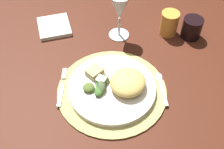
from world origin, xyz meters
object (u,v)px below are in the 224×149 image
Objects in this scene: dark_tumbler at (192,28)px; amber_tumbler at (169,23)px; napkin at (54,27)px; wine_glass at (120,9)px; dinner_plate at (112,88)px; spoon at (161,84)px; dining_table at (92,97)px; fork at (62,88)px.

amber_tumbler is at bearing 167.97° from dark_tumbler.
wine_glass is at bearing -9.39° from napkin.
dinner_plate is 0.39m from dark_tumbler.
wine_glass reaches higher than spoon.
napkin is (-0.15, 0.24, 0.12)m from dining_table.
dinner_plate is at bearing -171.85° from spoon.
spoon is 0.29m from wine_glass.
dark_tumbler is (0.08, -0.02, -0.01)m from amber_tumbler.
wine_glass is 0.27m from dark_tumbler.
amber_tumbler is at bearing -3.56° from napkin.
fork is 0.33m from wine_glass.
spoon is at bearing -61.78° from wine_glass.
wine_glass is 0.20m from amber_tumbler.
spoon is at bearing -102.07° from amber_tumbler.
wine_glass reaches higher than fork.
dining_table is at bearing 169.42° from spoon.
fork is 0.90× the size of wine_glass.
wine_glass is (0.10, 0.20, 0.24)m from dining_table.
dining_table is at bearing 35.09° from fork.
amber_tumbler is 1.18× the size of dark_tumbler.
dark_tumbler is (0.51, -0.04, 0.03)m from napkin.
wine_glass reaches higher than dinner_plate.
dining_table is at bearing -142.85° from amber_tumbler.
napkin is at bearing 176.44° from amber_tumbler.
fork is 0.51m from dark_tumbler.
dining_table is 4.25× the size of dinner_plate.
napkin is (-0.22, 0.30, -0.01)m from dinner_plate.
amber_tumbler reaches higher than spoon.
dark_tumbler is (0.44, 0.25, 0.03)m from fork.
dining_table is at bearing -57.77° from napkin.
dinner_plate is at bearing -42.33° from dining_table.
wine_glass is (0.24, -0.04, 0.11)m from napkin.
amber_tumbler reaches higher than napkin.
spoon is 1.46× the size of amber_tumbler.
amber_tumbler reaches higher than fork.
spoon is at bearing -119.88° from dark_tumbler.
amber_tumbler reaches higher than dark_tumbler.
dark_tumbler is (0.29, 0.26, 0.02)m from dinner_plate.
dark_tumbler is at bearing 28.30° from dining_table.
spoon is 1.04× the size of napkin.
napkin is (-0.06, 0.30, -0.00)m from fork.
amber_tumbler reaches higher than dinner_plate.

